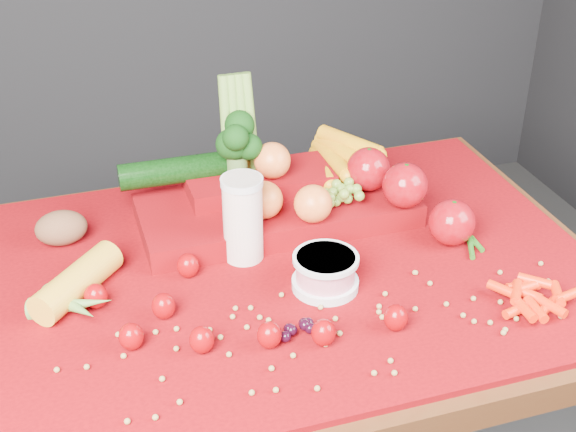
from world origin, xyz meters
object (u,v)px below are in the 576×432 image
object	(u,v)px
milk_glass	(243,216)
produce_mound	(293,191)
table	(291,312)
yogurt_bowl	(325,271)

from	to	relation	value
milk_glass	produce_mound	world-z (taller)	produce_mound
milk_glass	table	bearing A→B (deg)	-34.08
table	milk_glass	bearing A→B (deg)	145.92
produce_mound	yogurt_bowl	bearing A→B (deg)	-94.41
produce_mound	milk_glass	bearing A→B (deg)	-140.69
table	produce_mound	size ratio (longest dim) A/B	1.82
milk_glass	produce_mound	distance (m)	0.16
table	yogurt_bowl	bearing A→B (deg)	-67.98
milk_glass	yogurt_bowl	distance (m)	0.18
yogurt_bowl	milk_glass	bearing A→B (deg)	128.94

